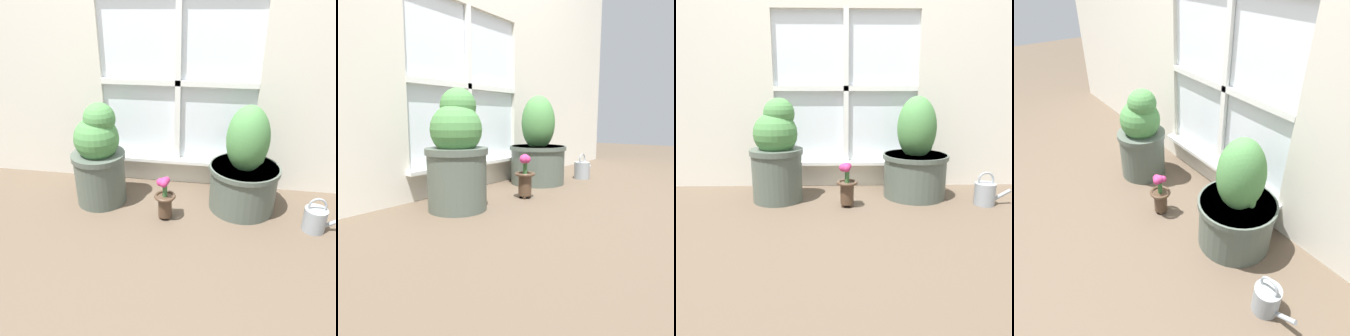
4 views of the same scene
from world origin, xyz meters
TOP-DOWN VIEW (x-y plane):
  - ground_plane at (0.00, 0.00)m, footprint 10.00×10.00m
  - potted_plant_left at (-0.44, 0.26)m, footprint 0.33×0.33m
  - potted_plant_right at (0.45, 0.32)m, footprint 0.42×0.42m
  - flower_vase at (-0.01, 0.12)m, footprint 0.13×0.13m
  - watering_can at (0.84, 0.14)m, footprint 0.22×0.12m

SIDE VIEW (x-z plane):
  - ground_plane at x=0.00m, z-range 0.00..0.00m
  - watering_can at x=0.84m, z-range -0.03..0.18m
  - flower_vase at x=-0.01m, z-range 0.00..0.28m
  - potted_plant_right at x=0.45m, z-range -0.07..0.58m
  - potted_plant_left at x=-0.44m, z-range -0.02..0.62m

